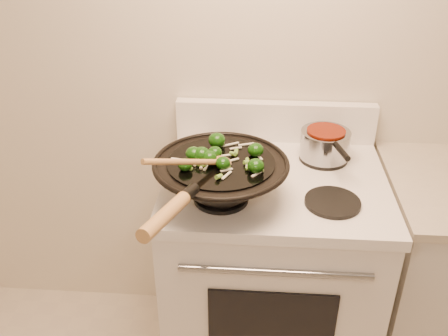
{
  "coord_description": "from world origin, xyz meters",
  "views": [
    {
      "loc": [
        -0.31,
        -0.33,
        1.82
      ],
      "look_at": [
        -0.41,
        1.02,
        1.04
      ],
      "focal_mm": 40.0,
      "sensor_mm": 36.0,
      "label": 1
    }
  ],
  "objects": [
    {
      "name": "stirfry",
      "position": [
        -0.43,
        1.03,
        1.08
      ],
      "size": [
        0.29,
        0.25,
        0.05
      ],
      "color": "#103A08",
      "rests_on": "wok"
    },
    {
      "name": "saucepan",
      "position": [
        -0.06,
        1.32,
        0.99
      ],
      "size": [
        0.18,
        0.29,
        0.11
      ],
      "color": "gray",
      "rests_on": "stove"
    },
    {
      "name": "wooden_spoon",
      "position": [
        -0.48,
        0.95,
        1.1
      ],
      "size": [
        0.25,
        0.25,
        0.12
      ],
      "color": "#B07D45",
      "rests_on": "wok"
    },
    {
      "name": "stove",
      "position": [
        -0.24,
        1.17,
        0.47
      ],
      "size": [
        0.78,
        0.67,
        1.08
      ],
      "color": "white",
      "rests_on": "ground"
    },
    {
      "name": "wok",
      "position": [
        -0.42,
        1.01,
        1.01
      ],
      "size": [
        0.43,
        0.7,
        0.21
      ],
      "color": "black",
      "rests_on": "stove"
    }
  ]
}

